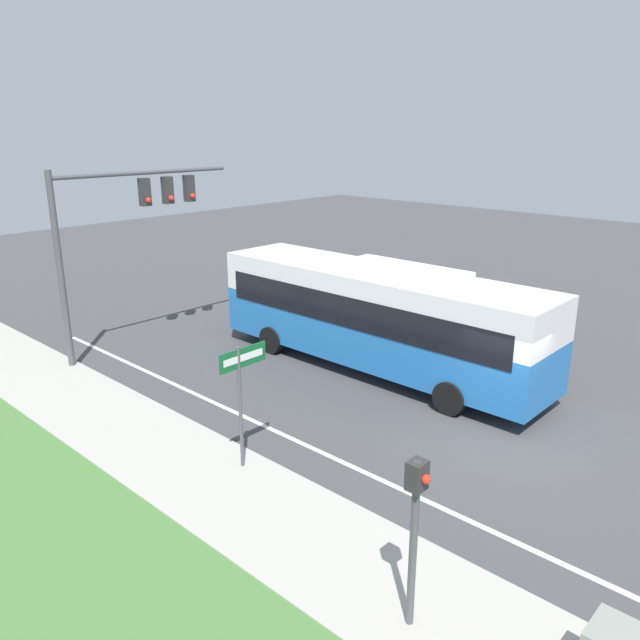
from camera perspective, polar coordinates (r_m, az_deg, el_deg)
ground_plane at (r=16.39m, az=15.94°, el=-10.13°), size 80.00×80.00×0.00m
sidewalk at (r=11.91m, az=1.15°, el=-20.56°), size 2.80×80.00×0.12m
lane_divider_near at (r=13.65m, az=8.70°, el=-15.59°), size 0.14×30.00×0.01m
bus at (r=19.31m, az=5.22°, el=0.76°), size 2.77×11.16×3.42m
signal_gantry at (r=21.28m, az=-17.50°, el=8.92°), size 6.51×0.41×6.16m
pedestrian_signal at (r=9.52m, az=8.68°, el=-17.43°), size 0.28×0.34×2.89m
street_sign at (r=13.58m, az=-7.17°, el=-5.91°), size 1.27×0.08×2.93m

